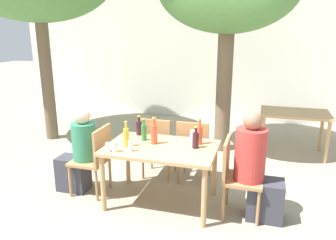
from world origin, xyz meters
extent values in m
plane|color=gray|center=(0.00, 0.00, 0.00)|extent=(30.00, 30.00, 0.00)
cube|color=white|center=(0.00, 4.21, 1.40)|extent=(10.00, 0.08, 2.80)
cylinder|color=brown|center=(0.48, 2.11, 1.07)|extent=(0.27, 0.27, 2.14)
cylinder|color=brown|center=(-2.85, 1.80, 1.17)|extent=(0.23, 0.23, 2.35)
cube|color=tan|center=(0.00, 0.00, 0.73)|extent=(1.33, 0.87, 0.04)
cylinder|color=tan|center=(-0.60, -0.37, 0.35)|extent=(0.06, 0.06, 0.71)
cylinder|color=tan|center=(0.60, -0.37, 0.35)|extent=(0.06, 0.06, 0.71)
cylinder|color=tan|center=(-0.60, 0.37, 0.35)|extent=(0.06, 0.06, 0.71)
cylinder|color=tan|center=(0.60, 0.37, 0.35)|extent=(0.06, 0.06, 0.71)
cube|color=tan|center=(1.68, 2.25, 0.73)|extent=(1.12, 0.74, 0.04)
cylinder|color=tan|center=(1.18, 1.94, 0.35)|extent=(0.06, 0.06, 0.71)
cylinder|color=tan|center=(2.18, 1.94, 0.35)|extent=(0.06, 0.06, 0.71)
cylinder|color=tan|center=(1.18, 2.56, 0.35)|extent=(0.06, 0.06, 0.71)
cylinder|color=tan|center=(2.18, 2.56, 0.35)|extent=(0.06, 0.06, 0.71)
cube|color=#A87A4C|center=(-0.98, 0.00, 0.45)|extent=(0.44, 0.44, 0.04)
cube|color=#A87A4C|center=(-0.78, 0.00, 0.69)|extent=(0.04, 0.44, 0.45)
cylinder|color=#A87A4C|center=(-1.17, 0.19, 0.21)|extent=(0.04, 0.04, 0.43)
cylinder|color=#A87A4C|center=(-1.17, -0.19, 0.21)|extent=(0.04, 0.04, 0.43)
cylinder|color=#A87A4C|center=(-0.79, 0.19, 0.21)|extent=(0.04, 0.04, 0.43)
cylinder|color=#A87A4C|center=(-0.79, -0.19, 0.21)|extent=(0.04, 0.04, 0.43)
cube|color=#A87A4C|center=(0.98, 0.00, 0.45)|extent=(0.44, 0.44, 0.04)
cube|color=#A87A4C|center=(0.78, 0.00, 0.69)|extent=(0.04, 0.44, 0.45)
cylinder|color=#A87A4C|center=(1.17, -0.19, 0.21)|extent=(0.04, 0.04, 0.43)
cylinder|color=#A87A4C|center=(1.17, 0.19, 0.21)|extent=(0.04, 0.04, 0.43)
cylinder|color=#A87A4C|center=(0.79, -0.19, 0.21)|extent=(0.04, 0.04, 0.43)
cylinder|color=#A87A4C|center=(0.79, 0.19, 0.21)|extent=(0.04, 0.04, 0.43)
cube|color=#A87A4C|center=(-0.27, 0.75, 0.45)|extent=(0.44, 0.44, 0.04)
cube|color=#A87A4C|center=(-0.27, 0.55, 0.69)|extent=(0.44, 0.04, 0.45)
cylinder|color=#A87A4C|center=(-0.08, 0.94, 0.21)|extent=(0.04, 0.04, 0.43)
cylinder|color=#A87A4C|center=(-0.46, 0.94, 0.21)|extent=(0.04, 0.04, 0.43)
cylinder|color=#A87A4C|center=(-0.08, 0.56, 0.21)|extent=(0.04, 0.04, 0.43)
cylinder|color=#A87A4C|center=(-0.46, 0.56, 0.21)|extent=(0.04, 0.04, 0.43)
cube|color=#A87A4C|center=(0.27, 0.75, 0.45)|extent=(0.44, 0.44, 0.04)
cube|color=#A87A4C|center=(0.27, 0.55, 0.69)|extent=(0.44, 0.04, 0.45)
cylinder|color=#A87A4C|center=(0.46, 0.94, 0.21)|extent=(0.04, 0.04, 0.43)
cylinder|color=#A87A4C|center=(0.08, 0.94, 0.21)|extent=(0.04, 0.04, 0.43)
cylinder|color=#A87A4C|center=(0.46, 0.56, 0.21)|extent=(0.04, 0.04, 0.43)
cylinder|color=#A87A4C|center=(0.08, 0.56, 0.21)|extent=(0.04, 0.04, 0.43)
cube|color=#383842|center=(-1.24, 0.00, 0.23)|extent=(0.40, 0.28, 0.46)
cylinder|color=#337F5B|center=(-1.04, 0.00, 0.71)|extent=(0.31, 0.31, 0.49)
sphere|color=beige|center=(-1.04, 0.00, 1.05)|extent=(0.21, 0.21, 0.21)
cube|color=#383842|center=(1.24, 0.00, 0.23)|extent=(0.40, 0.31, 0.46)
cylinder|color=#C63833|center=(1.04, 0.00, 0.76)|extent=(0.35, 0.35, 0.60)
sphere|color=#936B51|center=(1.04, 0.00, 1.15)|extent=(0.21, 0.21, 0.21)
cylinder|color=#287A38|center=(-0.27, 0.16, 0.85)|extent=(0.07, 0.07, 0.20)
cylinder|color=#287A38|center=(-0.27, 0.16, 0.99)|extent=(0.03, 0.03, 0.07)
cylinder|color=gold|center=(-0.27, 0.16, 1.03)|extent=(0.03, 0.03, 0.01)
cylinder|color=#DB4C2D|center=(0.43, 0.21, 0.86)|extent=(0.07, 0.07, 0.23)
cylinder|color=#DB4C2D|center=(0.43, 0.21, 1.02)|extent=(0.03, 0.03, 0.08)
cylinder|color=gold|center=(0.43, 0.21, 1.07)|extent=(0.03, 0.03, 0.01)
cylinder|color=#331923|center=(0.41, 0.07, 0.84)|extent=(0.08, 0.08, 0.19)
cylinder|color=#331923|center=(0.41, 0.07, 0.97)|extent=(0.03, 0.03, 0.07)
cylinder|color=gold|center=(0.41, 0.07, 1.01)|extent=(0.04, 0.04, 0.01)
cylinder|color=gold|center=(-0.40, -0.11, 0.86)|extent=(0.07, 0.07, 0.22)
cylinder|color=gold|center=(-0.40, -0.11, 1.01)|extent=(0.03, 0.03, 0.08)
cylinder|color=gold|center=(-0.40, -0.11, 1.05)|extent=(0.03, 0.03, 0.01)
cylinder|color=#DB4C2D|center=(-0.11, 0.07, 0.87)|extent=(0.08, 0.08, 0.24)
cylinder|color=#DB4C2D|center=(-0.11, 0.07, 1.03)|extent=(0.03, 0.03, 0.08)
cylinder|color=gold|center=(-0.11, 0.07, 1.08)|extent=(0.04, 0.04, 0.01)
cylinder|color=#331923|center=(-0.41, 0.35, 0.84)|extent=(0.08, 0.08, 0.18)
cylinder|color=#331923|center=(-0.41, 0.35, 0.96)|extent=(0.03, 0.03, 0.06)
cylinder|color=gold|center=(-0.41, 0.35, 1.00)|extent=(0.04, 0.04, 0.01)
cylinder|color=white|center=(0.31, 0.36, 0.81)|extent=(0.07, 0.07, 0.12)
cylinder|color=silver|center=(-0.29, -0.24, 0.81)|extent=(0.06, 0.06, 0.13)
cylinder|color=silver|center=(-0.45, -0.32, 0.81)|extent=(0.07, 0.07, 0.12)
cylinder|color=silver|center=(-0.50, 0.10, 0.80)|extent=(0.07, 0.07, 0.11)
cylinder|color=white|center=(-0.54, -0.33, 0.80)|extent=(0.06, 0.06, 0.10)
camera|label=1|loc=(1.12, -3.53, 2.12)|focal=35.00mm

